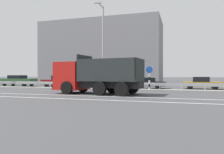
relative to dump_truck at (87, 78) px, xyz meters
The scene contains 14 objects.
ground_plane 3.21m from the dump_truck, 37.54° to the left, with size 320.00×320.00×0.00m, color #424244.
lane_strip_0 2.53m from the dump_truck, 61.31° to the right, with size 57.02×0.16×0.01m, color silver.
lane_strip_1 4.45m from the dump_truck, 75.78° to the right, with size 57.02×0.16×0.01m, color silver.
median_island 5.11m from the dump_truck, 62.01° to the left, with size 31.36×1.10×0.18m, color gray.
median_guardrail 6.07m from the dump_truck, 67.23° to the left, with size 57.02×0.09×0.78m.
dump_truck is the anchor object (origin of this frame).
median_road_sign 6.33m from the dump_truck, 43.86° to the left, with size 0.73×0.16×2.43m.
street_lamp_1 5.31m from the dump_truck, 91.19° to the left, with size 0.71×2.04×8.51m.
parked_car_1 16.66m from the dump_truck, 148.77° to the left, with size 4.96×2.26×1.52m.
parked_car_2 11.60m from the dump_truck, 131.34° to the left, with size 4.80×1.85×1.50m.
parked_car_3 8.65m from the dump_truck, 103.59° to the left, with size 4.53×1.92×1.42m.
parked_car_4 9.46m from the dump_truck, 66.87° to the left, with size 4.41×2.01×1.25m.
parked_car_5 13.31m from the dump_truck, 43.20° to the left, with size 4.08×2.09×1.35m.
background_building_0 23.76m from the dump_truck, 106.57° to the left, with size 21.94×9.38×11.40m, color gray.
Camera 1 is at (4.93, -18.48, 1.52)m, focal length 35.00 mm.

